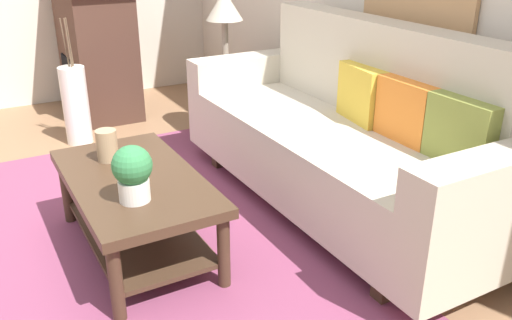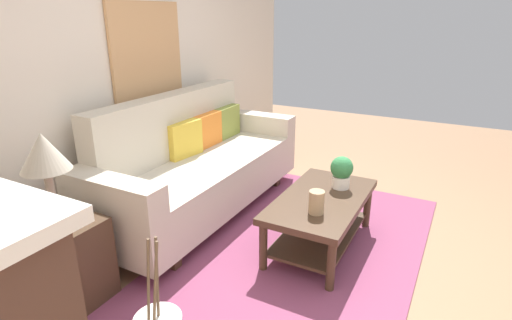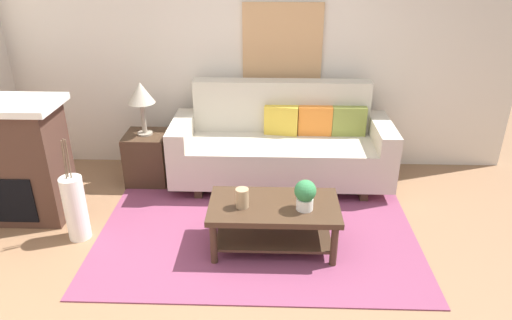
{
  "view_description": "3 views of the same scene",
  "coord_description": "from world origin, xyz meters",
  "px_view_note": "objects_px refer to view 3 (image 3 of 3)",
  "views": [
    {
      "loc": [
        2.58,
        -0.28,
        1.57
      ],
      "look_at": [
        0.32,
        0.99,
        0.46
      ],
      "focal_mm": 38.34,
      "sensor_mm": 36.0,
      "label": 1
    },
    {
      "loc": [
        -2.58,
        -0.49,
        1.75
      ],
      "look_at": [
        0.09,
        0.92,
        0.66
      ],
      "focal_mm": 28.5,
      "sensor_mm": 36.0,
      "label": 2
    },
    {
      "loc": [
        0.11,
        -2.99,
        2.44
      ],
      "look_at": [
        -0.02,
        0.81,
        0.64
      ],
      "focal_mm": 32.71,
      "sensor_mm": 36.0,
      "label": 3
    }
  ],
  "objects_px": {
    "floor_vase": "(75,208)",
    "throw_pillow_mustard": "(281,120)",
    "table_lamp": "(141,95)",
    "throw_pillow_olive": "(349,121)",
    "fireplace": "(13,160)",
    "tabletop_vase": "(242,198)",
    "throw_pillow_orange": "(315,120)",
    "potted_plant_tabletop": "(305,194)",
    "couch": "(281,146)",
    "side_table": "(148,158)",
    "coffee_table": "(274,216)",
    "framed_painting": "(282,42)"
  },
  "relations": [
    {
      "from": "side_table",
      "to": "fireplace",
      "type": "bearing_deg",
      "value": -144.61
    },
    {
      "from": "throw_pillow_orange",
      "to": "tabletop_vase",
      "type": "relative_size",
      "value": 2.16
    },
    {
      "from": "floor_vase",
      "to": "throw_pillow_mustard",
      "type": "bearing_deg",
      "value": 34.7
    },
    {
      "from": "potted_plant_tabletop",
      "to": "table_lamp",
      "type": "bearing_deg",
      "value": 142.23
    },
    {
      "from": "throw_pillow_mustard",
      "to": "potted_plant_tabletop",
      "type": "distance_m",
      "value": 1.43
    },
    {
      "from": "fireplace",
      "to": "throw_pillow_olive",
      "type": "bearing_deg",
      "value": 15.63
    },
    {
      "from": "throw_pillow_mustard",
      "to": "table_lamp",
      "type": "relative_size",
      "value": 0.63
    },
    {
      "from": "throw_pillow_mustard",
      "to": "tabletop_vase",
      "type": "relative_size",
      "value": 2.16
    },
    {
      "from": "table_lamp",
      "to": "fireplace",
      "type": "distance_m",
      "value": 1.35
    },
    {
      "from": "couch",
      "to": "side_table",
      "type": "xyz_separation_m",
      "value": [
        -1.45,
        -0.03,
        -0.15
      ]
    },
    {
      "from": "throw_pillow_olive",
      "to": "fireplace",
      "type": "distance_m",
      "value": 3.35
    },
    {
      "from": "throw_pillow_orange",
      "to": "table_lamp",
      "type": "xyz_separation_m",
      "value": [
        -1.82,
        -0.16,
        0.31
      ]
    },
    {
      "from": "throw_pillow_olive",
      "to": "floor_vase",
      "type": "distance_m",
      "value": 2.87
    },
    {
      "from": "throw_pillow_orange",
      "to": "potted_plant_tabletop",
      "type": "relative_size",
      "value": 1.37
    },
    {
      "from": "tabletop_vase",
      "to": "floor_vase",
      "type": "relative_size",
      "value": 0.28
    },
    {
      "from": "side_table",
      "to": "coffee_table",
      "type": "bearing_deg",
      "value": -40.87
    },
    {
      "from": "throw_pillow_orange",
      "to": "throw_pillow_olive",
      "type": "relative_size",
      "value": 1.0
    },
    {
      "from": "couch",
      "to": "throw_pillow_olive",
      "type": "distance_m",
      "value": 0.78
    },
    {
      "from": "tabletop_vase",
      "to": "fireplace",
      "type": "bearing_deg",
      "value": 167.01
    },
    {
      "from": "table_lamp",
      "to": "coffee_table",
      "type": "bearing_deg",
      "value": -40.87
    },
    {
      "from": "tabletop_vase",
      "to": "framed_painting",
      "type": "height_order",
      "value": "framed_painting"
    },
    {
      "from": "potted_plant_tabletop",
      "to": "framed_painting",
      "type": "distance_m",
      "value": 1.97
    },
    {
      "from": "throw_pillow_mustard",
      "to": "coffee_table",
      "type": "xyz_separation_m",
      "value": [
        -0.08,
        -1.35,
        -0.37
      ]
    },
    {
      "from": "throw_pillow_orange",
      "to": "side_table",
      "type": "height_order",
      "value": "throw_pillow_orange"
    },
    {
      "from": "coffee_table",
      "to": "floor_vase",
      "type": "height_order",
      "value": "floor_vase"
    },
    {
      "from": "side_table",
      "to": "table_lamp",
      "type": "distance_m",
      "value": 0.71
    },
    {
      "from": "couch",
      "to": "tabletop_vase",
      "type": "relative_size",
      "value": 13.86
    },
    {
      "from": "side_table",
      "to": "couch",
      "type": "bearing_deg",
      "value": 1.33
    },
    {
      "from": "throw_pillow_orange",
      "to": "coffee_table",
      "type": "height_order",
      "value": "throw_pillow_orange"
    },
    {
      "from": "couch",
      "to": "throw_pillow_olive",
      "type": "height_order",
      "value": "couch"
    },
    {
      "from": "fireplace",
      "to": "side_table",
      "type": "bearing_deg",
      "value": 35.39
    },
    {
      "from": "throw_pillow_olive",
      "to": "fireplace",
      "type": "relative_size",
      "value": 0.31
    },
    {
      "from": "coffee_table",
      "to": "throw_pillow_olive",
      "type": "bearing_deg",
      "value": 59.31
    },
    {
      "from": "couch",
      "to": "throw_pillow_olive",
      "type": "xyz_separation_m",
      "value": [
        0.72,
        0.13,
        0.25
      ]
    },
    {
      "from": "throw_pillow_olive",
      "to": "floor_vase",
      "type": "relative_size",
      "value": 0.6
    },
    {
      "from": "framed_painting",
      "to": "throw_pillow_orange",
      "type": "bearing_deg",
      "value": -43.25
    },
    {
      "from": "throw_pillow_mustard",
      "to": "throw_pillow_olive",
      "type": "bearing_deg",
      "value": 0.0
    },
    {
      "from": "tabletop_vase",
      "to": "floor_vase",
      "type": "distance_m",
      "value": 1.5
    },
    {
      "from": "fireplace",
      "to": "throw_pillow_orange",
      "type": "bearing_deg",
      "value": 17.49
    },
    {
      "from": "tabletop_vase",
      "to": "framed_painting",
      "type": "bearing_deg",
      "value": 78.92
    },
    {
      "from": "table_lamp",
      "to": "side_table",
      "type": "bearing_deg",
      "value": -90.0
    },
    {
      "from": "couch",
      "to": "throw_pillow_mustard",
      "type": "height_order",
      "value": "couch"
    },
    {
      "from": "table_lamp",
      "to": "couch",
      "type": "bearing_deg",
      "value": 1.33
    },
    {
      "from": "throw_pillow_orange",
      "to": "floor_vase",
      "type": "xyz_separation_m",
      "value": [
        -2.19,
        -1.26,
        -0.38
      ]
    },
    {
      "from": "throw_pillow_mustard",
      "to": "framed_painting",
      "type": "xyz_separation_m",
      "value": [
        0.0,
        0.34,
        0.77
      ]
    },
    {
      "from": "floor_vase",
      "to": "framed_painting",
      "type": "xyz_separation_m",
      "value": [
        1.82,
        1.6,
        1.15
      ]
    },
    {
      "from": "tabletop_vase",
      "to": "throw_pillow_mustard",
      "type": "bearing_deg",
      "value": 76.32
    },
    {
      "from": "throw_pillow_mustard",
      "to": "table_lamp",
      "type": "distance_m",
      "value": 1.5
    },
    {
      "from": "couch",
      "to": "fireplace",
      "type": "xyz_separation_m",
      "value": [
        -2.5,
        -0.78,
        0.16
      ]
    },
    {
      "from": "coffee_table",
      "to": "side_table",
      "type": "relative_size",
      "value": 1.96
    }
  ]
}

